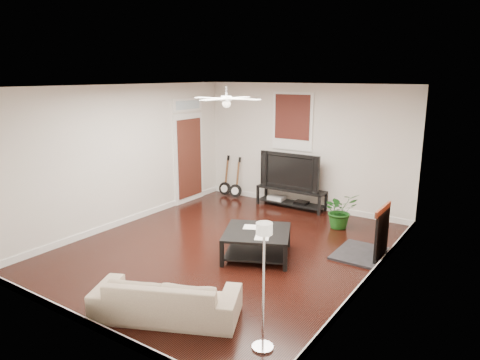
{
  "coord_description": "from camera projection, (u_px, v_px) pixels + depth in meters",
  "views": [
    {
      "loc": [
        4.22,
        -5.89,
        2.99
      ],
      "look_at": [
        0.0,
        0.4,
        1.15
      ],
      "focal_mm": 32.71,
      "sensor_mm": 36.0,
      "label": 1
    }
  ],
  "objects": [
    {
      "name": "sofa",
      "position": [
        167.0,
        297.0,
        5.48
      ],
      "size": [
        1.95,
        1.41,
        0.53
      ],
      "primitive_type": "imported",
      "rotation": [
        0.0,
        0.0,
        3.57
      ],
      "color": "tan",
      "rests_on": "floor"
    },
    {
      "name": "guitar_left",
      "position": [
        225.0,
        176.0,
        10.94
      ],
      "size": [
        0.34,
        0.26,
        1.02
      ],
      "primitive_type": null,
      "rotation": [
        0.0,
        0.0,
        0.12
      ],
      "color": "black",
      "rests_on": "floor"
    },
    {
      "name": "coffee_table",
      "position": [
        257.0,
        243.0,
        7.32
      ],
      "size": [
        1.42,
        1.42,
        0.45
      ],
      "primitive_type": "cube",
      "rotation": [
        0.0,
        0.0,
        0.44
      ],
      "color": "black",
      "rests_on": "floor"
    },
    {
      "name": "guitar_right",
      "position": [
        236.0,
        178.0,
        10.73
      ],
      "size": [
        0.36,
        0.29,
        1.02
      ],
      "primitive_type": null,
      "rotation": [
        0.0,
        0.0,
        0.22
      ],
      "color": "black",
      "rests_on": "floor"
    },
    {
      "name": "floor_lamp",
      "position": [
        263.0,
        287.0,
        4.72
      ],
      "size": [
        0.33,
        0.33,
        1.49
      ],
      "primitive_type": null,
      "rotation": [
        0.0,
        0.0,
        0.43
      ],
      "color": "silver",
      "rests_on": "floor"
    },
    {
      "name": "tv",
      "position": [
        292.0,
        170.0,
        9.9
      ],
      "size": [
        1.45,
        0.19,
        0.83
      ],
      "primitive_type": "imported",
      "color": "black",
      "rests_on": "tv_stand"
    },
    {
      "name": "tv_stand",
      "position": [
        291.0,
        198.0,
        10.03
      ],
      "size": [
        1.61,
        0.43,
        0.45
      ],
      "primitive_type": "cube",
      "color": "black",
      "rests_on": "floor"
    },
    {
      "name": "door_left",
      "position": [
        189.0,
        150.0,
        10.31
      ],
      "size": [
        0.08,
        1.0,
        2.5
      ],
      "primitive_type": "cube",
      "color": "white",
      "rests_on": "wall_left"
    },
    {
      "name": "room",
      "position": [
        227.0,
        170.0,
        7.41
      ],
      "size": [
        5.01,
        6.01,
        2.81
      ],
      "color": "black",
      "rests_on": "ground"
    },
    {
      "name": "potted_plant",
      "position": [
        340.0,
        210.0,
        8.65
      ],
      "size": [
        0.85,
        0.86,
        0.73
      ],
      "primitive_type": "imported",
      "rotation": [
        0.0,
        0.0,
        0.89
      ],
      "color": "#185117",
      "rests_on": "floor"
    },
    {
      "name": "window_back",
      "position": [
        292.0,
        122.0,
        9.84
      ],
      "size": [
        1.0,
        0.06,
        1.3
      ],
      "primitive_type": "cube",
      "color": "#3E1211",
      "rests_on": "wall_back"
    },
    {
      "name": "brick_accent",
      "position": [
        392.0,
        178.0,
        6.87
      ],
      "size": [
        0.02,
        2.2,
        2.8
      ],
      "primitive_type": "cube",
      "color": "#994B31",
      "rests_on": "floor"
    },
    {
      "name": "ceiling_fan",
      "position": [
        226.0,
        99.0,
        7.13
      ],
      "size": [
        1.24,
        1.24,
        0.32
      ],
      "primitive_type": null,
      "color": "white",
      "rests_on": "ceiling"
    },
    {
      "name": "fireplace",
      "position": [
        370.0,
        231.0,
        7.25
      ],
      "size": [
        0.8,
        1.1,
        0.92
      ],
      "primitive_type": "cube",
      "color": "black",
      "rests_on": "floor"
    }
  ]
}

